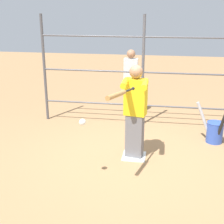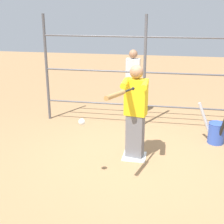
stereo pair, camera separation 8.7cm
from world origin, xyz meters
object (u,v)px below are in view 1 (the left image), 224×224
bat_bucket (214,131)px  batter (135,110)px  baseball_bat_swinging (119,94)px  bystander_behind_fence (131,81)px  softball_in_flight (82,122)px

bat_bucket → batter: bearing=31.2°
baseball_bat_swinging → bystander_behind_fence: size_ratio=0.57×
bystander_behind_fence → bat_bucket: bearing=141.9°
softball_in_flight → bystander_behind_fence: bystander_behind_fence is taller
baseball_bat_swinging → softball_in_flight: (0.52, -0.03, -0.44)m
batter → baseball_bat_swinging: (0.15, 0.94, 0.52)m
baseball_bat_swinging → softball_in_flight: size_ratio=9.25×
softball_in_flight → bat_bucket: bearing=-139.7°
softball_in_flight → bat_bucket: size_ratio=0.12×
batter → bystander_behind_fence: size_ratio=1.04×
bystander_behind_fence → batter: bearing=98.1°
bat_bucket → bystander_behind_fence: bearing=-38.1°
baseball_bat_swinging → softball_in_flight: 0.68m
softball_in_flight → baseball_bat_swinging: bearing=177.1°
baseball_bat_swinging → bystander_behind_fence: bystander_behind_fence is taller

